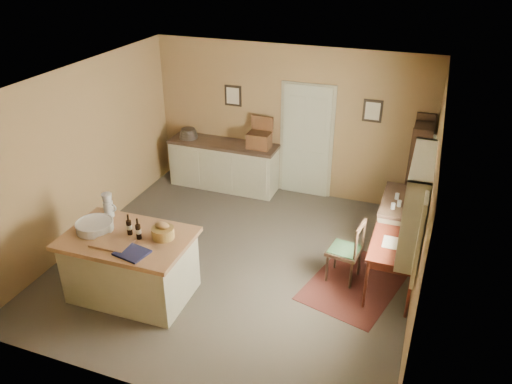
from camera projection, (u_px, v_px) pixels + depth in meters
ground at (237, 261)px, 7.42m from camera, size 5.00×5.00×0.00m
wall_back at (288, 122)px, 8.88m from camera, size 5.00×0.10×2.70m
wall_front at (135, 290)px, 4.72m from camera, size 5.00×0.10×2.70m
wall_left at (83, 155)px, 7.56m from camera, size 0.10×5.00×2.70m
wall_right at (426, 211)px, 6.04m from camera, size 0.10×5.00×2.70m
ceiling at (233, 82)px, 6.17m from camera, size 5.00×5.00×0.00m
door at (306, 140)px, 8.88m from camera, size 0.97×0.06×2.11m
framed_prints at (300, 103)px, 8.63m from camera, size 2.82×0.02×0.38m
window at (421, 203)px, 5.80m from camera, size 0.25×1.99×1.12m
work_island at (130, 264)px, 6.55m from camera, size 1.66×1.10×1.20m
sideboard at (224, 163)px, 9.38m from camera, size 2.06×0.58×1.18m
rug at (355, 283)px, 6.96m from camera, size 1.47×1.83×0.01m
writing_desk at (394, 249)px, 6.51m from camera, size 0.62×1.01×0.82m
desk_chair at (344, 251)px, 6.85m from camera, size 0.49×0.49×0.92m
right_cabinet at (400, 226)px, 7.43m from camera, size 0.61×1.10×0.99m
shelving_unit at (419, 175)px, 7.95m from camera, size 0.31×0.82×1.81m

